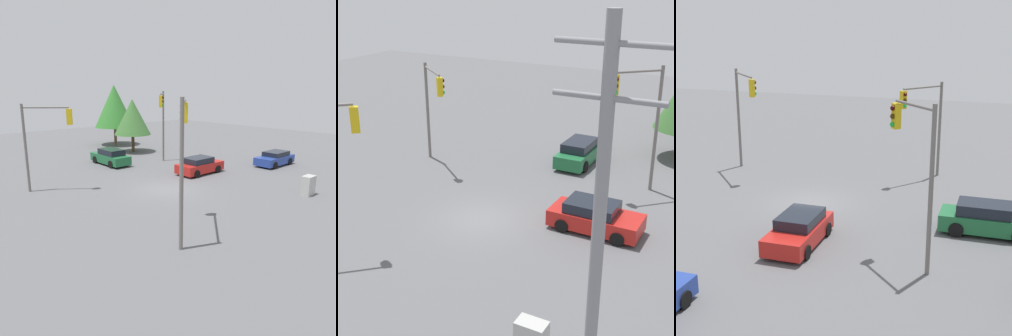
{
  "view_description": "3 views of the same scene",
  "coord_description": "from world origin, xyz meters",
  "views": [
    {
      "loc": [
        14.82,
        16.83,
        6.92
      ],
      "look_at": [
        0.2,
        0.44,
        1.67
      ],
      "focal_mm": 35.0,
      "sensor_mm": 36.0,
      "label": 1
    },
    {
      "loc": [
        -11.74,
        18.94,
        11.35
      ],
      "look_at": [
        -0.77,
        -1.06,
        2.43
      ],
      "focal_mm": 55.0,
      "sensor_mm": 36.0,
      "label": 2
    },
    {
      "loc": [
        -24.79,
        -10.02,
        9.7
      ],
      "look_at": [
        -0.99,
        -2.32,
        2.49
      ],
      "focal_mm": 55.0,
      "sensor_mm": 36.0,
      "label": 3
    }
  ],
  "objects": [
    {
      "name": "ground_plane",
      "position": [
        0.0,
        0.0,
        0.0
      ],
      "size": [
        80.0,
        80.0,
        0.0
      ],
      "primitive_type": "plane",
      "color": "#5B5B5E"
    },
    {
      "name": "sedan_red",
      "position": [
        -5.15,
        -1.56,
        0.68
      ],
      "size": [
        4.21,
        1.97,
        1.41
      ],
      "rotation": [
        0.0,
        0.0,
        1.57
      ],
      "color": "red",
      "rests_on": "ground_plane"
    },
    {
      "name": "sedan_green",
      "position": [
        -1.36,
        -9.51,
        0.73
      ],
      "size": [
        1.87,
        4.51,
        1.51
      ],
      "rotation": [
        0.0,
        0.0,
        3.14
      ],
      "color": "#1E6638",
      "rests_on": "ground_plane"
    },
    {
      "name": "traffic_signal_main",
      "position": [
        6.46,
        -5.16,
        4.11
      ],
      "size": [
        2.71,
        2.21,
        6.04
      ],
      "rotation": [
        0.0,
        0.0,
        2.47
      ],
      "color": "slate",
      "rests_on": "ground_plane"
    },
    {
      "name": "traffic_signal_cross",
      "position": [
        -5.53,
        -6.76,
        4.56
      ],
      "size": [
        2.18,
        2.14,
        6.8
      ],
      "rotation": [
        0.0,
        0.0,
        0.77
      ],
      "color": "slate",
      "rests_on": "ground_plane"
    },
    {
      "name": "utility_pole_tall",
      "position": [
        -8.92,
        9.87,
        5.65
      ],
      "size": [
        2.2,
        0.28,
        10.7
      ],
      "color": "gray",
      "rests_on": "ground_plane"
    }
  ]
}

